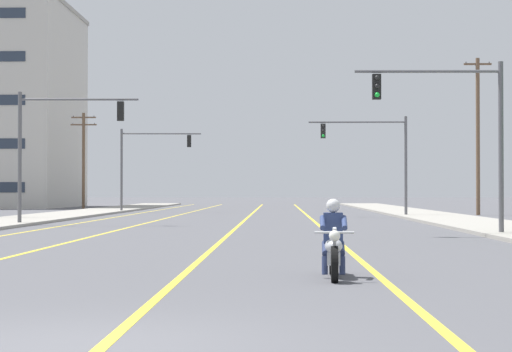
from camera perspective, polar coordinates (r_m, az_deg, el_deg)
ground_plane at (r=9.65m, az=-11.19°, el=-10.53°), size 400.00×400.00×0.00m
lane_stripe_center at (r=54.35m, az=-0.51°, el=-2.63°), size 0.16×100.00×0.01m
lane_stripe_left at (r=54.70m, az=-5.43°, el=-2.61°), size 0.16×100.00×0.01m
lane_stripe_right at (r=54.35m, az=3.41°, el=-2.63°), size 0.16×100.00×0.01m
lane_stripe_far_left at (r=55.20m, az=-8.85°, el=-2.59°), size 0.16×100.00×0.01m
sidewalk_kerb_right at (r=50.19m, az=12.14°, el=-2.67°), size 4.40×110.00×0.14m
sidewalk_kerb_left at (r=51.12m, az=-13.90°, el=-2.63°), size 4.40×110.00×0.14m
motorcycle_with_rider at (r=16.66m, az=4.93°, el=-4.46°), size 0.70×2.19×1.46m
traffic_signal_near_right at (r=32.67m, az=12.71°, el=3.50°), size 5.28×0.44×6.20m
traffic_signal_near_left at (r=42.70m, az=-12.65°, el=2.49°), size 5.60×0.42×6.20m
traffic_signal_mid_right at (r=55.86m, az=7.67°, el=1.70°), size 6.08×0.37×6.20m
traffic_signal_mid_left at (r=67.18m, az=-7.05°, el=1.25°), size 5.99×0.57×6.20m
utility_pole_right_far at (r=60.67m, az=13.91°, el=2.62°), size 1.81×0.26×10.33m
utility_pole_left_far at (r=81.02m, az=-10.90°, el=1.22°), size 2.32×0.26×8.51m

